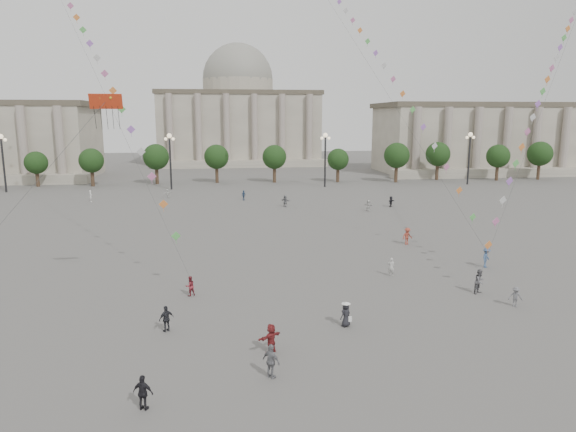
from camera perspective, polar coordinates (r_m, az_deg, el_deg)
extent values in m
plane|color=#5B5855|center=(33.15, 2.22, -13.23)|extent=(360.00, 360.00, 0.00)
cube|color=gray|center=(148.40, 25.68, 7.66)|extent=(80.00, 22.00, 16.00)
cube|color=#50483A|center=(148.33, 25.95, 10.97)|extent=(81.60, 22.44, 1.20)
cube|color=gray|center=(138.10, 28.34, 4.35)|extent=(84.00, 4.00, 2.00)
cube|color=gray|center=(159.96, -5.48, 9.54)|extent=(46.00, 30.00, 20.00)
cube|color=#50483A|center=(160.08, -5.55, 13.33)|extent=(46.92, 30.60, 1.20)
cube|color=gray|center=(143.48, -5.20, 5.80)|extent=(48.30, 4.00, 2.00)
cylinder|color=gray|center=(160.17, -5.57, 14.01)|extent=(21.00, 21.00, 5.00)
sphere|color=gray|center=(160.33, -5.58, 14.90)|extent=(21.00, 21.00, 21.00)
cylinder|color=#332219|center=(114.60, -26.05, 3.86)|extent=(0.70, 0.70, 3.52)
sphere|color=black|center=(114.29, -26.20, 5.69)|extent=(5.12, 5.12, 5.12)
cylinder|color=#332219|center=(111.32, -20.18, 4.12)|extent=(0.70, 0.70, 3.52)
sphere|color=black|center=(110.99, -20.31, 6.00)|extent=(5.12, 5.12, 5.12)
cylinder|color=#332219|center=(109.25, -14.03, 4.35)|extent=(0.70, 0.70, 3.52)
sphere|color=black|center=(108.92, -14.11, 6.27)|extent=(5.12, 5.12, 5.12)
cylinder|color=#332219|center=(108.49, -7.70, 4.53)|extent=(0.70, 0.70, 3.52)
sphere|color=black|center=(108.15, -7.75, 6.46)|extent=(5.12, 5.12, 5.12)
cylinder|color=#332219|center=(109.04, -1.37, 4.65)|extent=(0.70, 0.70, 3.52)
sphere|color=black|center=(108.71, -1.38, 6.58)|extent=(5.12, 5.12, 5.12)
cylinder|color=#332219|center=(110.90, 4.83, 4.72)|extent=(0.70, 0.70, 3.52)
sphere|color=black|center=(110.57, 4.86, 6.62)|extent=(5.12, 5.12, 5.12)
cylinder|color=#332219|center=(114.00, 10.76, 4.74)|extent=(0.70, 0.70, 3.52)
sphere|color=black|center=(113.68, 10.83, 6.58)|extent=(5.12, 5.12, 5.12)
cylinder|color=#332219|center=(118.24, 16.32, 4.70)|extent=(0.70, 0.70, 3.52)
sphere|color=black|center=(117.93, 16.42, 6.48)|extent=(5.12, 5.12, 5.12)
cylinder|color=#332219|center=(123.51, 21.46, 4.64)|extent=(0.70, 0.70, 3.52)
sphere|color=black|center=(123.21, 21.57, 6.33)|extent=(5.12, 5.12, 5.12)
cylinder|color=#332219|center=(129.67, 26.13, 4.54)|extent=(0.70, 0.70, 3.52)
sphere|color=black|center=(129.39, 26.27, 6.16)|extent=(5.12, 5.12, 5.12)
cylinder|color=#262628|center=(107.88, -29.05, 4.96)|extent=(0.36, 0.36, 10.00)
sphere|color=#FFE5B2|center=(107.59, -29.30, 7.71)|extent=(0.90, 0.90, 0.90)
sphere|color=#FFE5B2|center=(107.35, -28.92, 7.42)|extent=(0.60, 0.60, 0.60)
cylinder|color=#262628|center=(100.70, -12.93, 5.72)|extent=(0.36, 0.36, 10.00)
sphere|color=#FFE5B2|center=(100.39, -13.06, 8.68)|extent=(0.90, 0.90, 0.90)
sphere|color=#FFE5B2|center=(100.49, -13.44, 8.32)|extent=(0.60, 0.60, 0.60)
sphere|color=#FFE5B2|center=(100.35, -12.64, 8.35)|extent=(0.60, 0.60, 0.60)
cylinder|color=#262628|center=(102.19, 4.14, 6.04)|extent=(0.36, 0.36, 10.00)
sphere|color=#FFE5B2|center=(101.89, 4.18, 8.95)|extent=(0.90, 0.90, 0.90)
sphere|color=#FFE5B2|center=(101.77, 3.79, 8.62)|extent=(0.60, 0.60, 0.60)
sphere|color=#FFE5B2|center=(102.05, 4.57, 8.61)|extent=(0.60, 0.60, 0.60)
cylinder|color=#262628|center=(112.00, 19.45, 5.87)|extent=(0.36, 0.36, 10.00)
sphere|color=#FFE5B2|center=(111.73, 19.62, 8.53)|extent=(0.90, 0.90, 0.90)
sphere|color=#FFE5B2|center=(111.44, 19.28, 8.23)|extent=(0.60, 0.60, 0.60)
sphere|color=#FFE5B2|center=(112.06, 19.92, 8.20)|extent=(0.60, 0.60, 0.60)
imported|color=#314A6F|center=(85.88, -4.96, 2.31)|extent=(0.96, 1.00, 1.67)
imported|color=silver|center=(90.63, -13.25, 2.47)|extent=(1.44, 1.16, 1.54)
imported|color=#5D5E62|center=(41.12, 23.96, -8.21)|extent=(1.11, 0.88, 1.51)
imported|color=silver|center=(76.42, 8.91, 1.15)|extent=(1.45, 1.39, 1.64)
imported|color=#9C3A2A|center=(57.06, 13.11, -2.19)|extent=(1.35, 1.00, 1.86)
imported|color=black|center=(80.62, 11.37, 1.58)|extent=(1.46, 1.42, 1.67)
imported|color=white|center=(90.07, -21.07, 2.09)|extent=(0.64, 0.79, 1.87)
imported|color=slate|center=(79.04, -0.31, 1.67)|extent=(1.55, 1.61, 1.83)
imported|color=#B2B2AE|center=(45.57, 11.39, -5.56)|extent=(0.71, 0.62, 1.63)
imported|color=black|center=(26.28, -15.80, -18.37)|extent=(1.10, 0.75, 1.74)
imported|color=maroon|center=(30.76, -1.90, -13.42)|extent=(1.63, 1.36, 1.76)
imported|color=slate|center=(28.02, -1.88, -15.84)|extent=(1.10, 1.11, 1.88)
imported|color=#222328|center=(34.41, -13.36, -11.04)|extent=(1.07, 0.91, 1.72)
imported|color=maroon|center=(40.57, -10.83, -7.65)|extent=(0.95, 0.89, 1.56)
imported|color=#38537E|center=(50.51, 21.18, -4.33)|extent=(1.34, 1.34, 1.86)
imported|color=#5D5D61|center=(43.03, 20.52, -6.82)|extent=(1.18, 1.10, 1.94)
imported|color=black|center=(34.51, 6.44, -10.81)|extent=(0.96, 0.88, 1.64)
cone|color=white|center=(34.23, 6.47, -9.57)|extent=(0.52, 0.52, 0.14)
cylinder|color=white|center=(34.25, 6.47, -9.66)|extent=(0.60, 0.60, 0.02)
cube|color=white|center=(34.54, 6.90, -11.29)|extent=(0.22, 0.10, 0.35)
cube|color=red|center=(38.32, -19.59, 11.91)|extent=(2.24, 0.71, 1.02)
cube|color=#18842A|center=(38.36, -20.15, 12.25)|extent=(0.37, 0.22, 0.34)
cube|color=#1E28A4|center=(38.22, -19.10, 12.32)|extent=(0.37, 0.22, 0.34)
sphere|color=gold|center=(38.32, -20.16, 12.25)|extent=(0.20, 0.20, 0.20)
sphere|color=gold|center=(38.18, -19.12, 12.33)|extent=(0.20, 0.20, 0.20)
cylinder|color=#3F3F3F|center=(35.05, -28.22, 0.69)|extent=(0.02, 0.02, 19.16)
cylinder|color=#3F3F3F|center=(63.40, -21.69, 16.76)|extent=(0.02, 0.02, 64.51)
cube|color=#5ABC56|center=(41.70, -12.35, -2.18)|extent=(0.76, 0.25, 0.76)
cube|color=orange|center=(43.41, -13.68, 1.29)|extent=(0.76, 0.25, 0.76)
cube|color=#CA6AA1|center=(45.30, -14.90, 4.28)|extent=(0.76, 0.25, 0.76)
cube|color=silver|center=(47.33, -16.02, 6.89)|extent=(0.76, 0.25, 0.76)
cube|color=#A566CD|center=(49.47, -17.05, 9.19)|extent=(0.76, 0.25, 0.76)
cube|color=#5ABC56|center=(51.70, -18.00, 11.23)|extent=(0.76, 0.25, 0.76)
cube|color=orange|center=(54.00, -18.88, 13.05)|extent=(0.76, 0.25, 0.76)
cube|color=#CA6AA1|center=(56.35, -19.70, 14.68)|extent=(0.76, 0.25, 0.76)
cube|color=silver|center=(58.76, -20.46, 16.15)|extent=(0.76, 0.25, 0.76)
cube|color=#A566CD|center=(61.20, -21.17, 17.46)|extent=(0.76, 0.25, 0.76)
cube|color=#5ABC56|center=(63.68, -21.83, 18.65)|extent=(0.76, 0.25, 0.76)
cube|color=orange|center=(66.19, -22.45, 19.74)|extent=(0.76, 0.25, 0.76)
cube|color=#CA6AA1|center=(68.72, -23.02, 20.72)|extent=(0.76, 0.25, 0.76)
cylinder|color=#3F3F3F|center=(72.73, 7.55, 18.43)|extent=(0.02, 0.02, 70.34)
cube|color=#5ABC56|center=(51.43, 19.85, -0.11)|extent=(0.76, 0.25, 0.76)
cube|color=orange|center=(52.79, 18.50, 2.73)|extent=(0.76, 0.25, 0.76)
cube|color=#CA6AA1|center=(54.31, 17.21, 5.24)|extent=(0.76, 0.25, 0.76)
cube|color=silver|center=(55.96, 15.98, 7.50)|extent=(0.76, 0.25, 0.76)
cube|color=#A566CD|center=(57.72, 14.80, 9.55)|extent=(0.76, 0.25, 0.76)
cube|color=#5ABC56|center=(59.57, 13.68, 11.42)|extent=(0.76, 0.25, 0.76)
cube|color=orange|center=(61.49, 12.62, 13.12)|extent=(0.76, 0.25, 0.76)
cube|color=#CA6AA1|center=(63.49, 11.60, 14.68)|extent=(0.76, 0.25, 0.76)
cube|color=silver|center=(65.54, 10.64, 16.11)|extent=(0.76, 0.25, 0.76)
cube|color=#A566CD|center=(67.64, 9.72, 17.43)|extent=(0.76, 0.25, 0.76)
cube|color=#5ABC56|center=(69.79, 8.84, 18.64)|extent=(0.76, 0.25, 0.76)
cube|color=orange|center=(71.98, 8.00, 19.76)|extent=(0.76, 0.25, 0.76)
cube|color=#CA6AA1|center=(74.21, 7.21, 20.79)|extent=(0.76, 0.25, 0.76)
cube|color=silver|center=(76.46, 6.45, 21.74)|extent=(0.76, 0.25, 0.76)
cube|color=#A566CD|center=(78.74, 5.72, 22.62)|extent=(0.76, 0.25, 0.76)
cylinder|color=#3F3F3F|center=(63.44, 27.67, 14.13)|extent=(0.02, 0.02, 56.56)
cube|color=orange|center=(43.92, 21.38, -3.02)|extent=(0.76, 0.25, 0.76)
cube|color=#CA6AA1|center=(45.17, 22.10, -0.55)|extent=(0.76, 0.25, 0.76)
cube|color=silver|center=(46.52, 22.77, 1.62)|extent=(0.76, 0.25, 0.76)
cube|color=#A566CD|center=(47.95, 23.40, 3.58)|extent=(0.76, 0.25, 0.76)
cube|color=#5ABC56|center=(49.44, 23.99, 5.37)|extent=(0.76, 0.25, 0.76)
cube|color=orange|center=(50.98, 24.54, 6.99)|extent=(0.76, 0.25, 0.76)
cube|color=#CA6AA1|center=(52.57, 25.06, 8.49)|extent=(0.76, 0.25, 0.76)
cube|color=silver|center=(54.19, 25.56, 9.86)|extent=(0.76, 0.25, 0.76)
cube|color=#A566CD|center=(55.85, 26.02, 11.13)|extent=(0.76, 0.25, 0.76)
cube|color=#5ABC56|center=(57.54, 26.46, 12.31)|extent=(0.76, 0.25, 0.76)
cube|color=orange|center=(59.25, 26.87, 13.40)|extent=(0.76, 0.25, 0.76)
cube|color=#CA6AA1|center=(60.98, 27.27, 14.41)|extent=(0.76, 0.25, 0.76)
cube|color=silver|center=(62.73, 27.64, 15.35)|extent=(0.76, 0.25, 0.76)
cube|color=#A566CD|center=(64.49, 28.00, 16.22)|extent=(0.76, 0.25, 0.76)
cube|color=#5ABC56|center=(66.28, 28.34, 17.04)|extent=(0.76, 0.25, 0.76)
cube|color=orange|center=(68.07, 28.66, 17.81)|extent=(0.76, 0.25, 0.76)
cube|color=#CA6AA1|center=(69.88, 28.97, 18.52)|extent=(0.76, 0.25, 0.76)
cube|color=silver|center=(71.70, 29.26, 19.19)|extent=(0.76, 0.25, 0.76)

